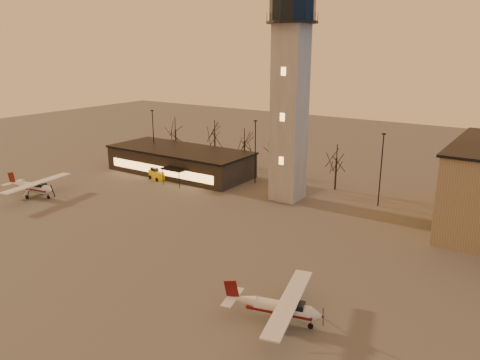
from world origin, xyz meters
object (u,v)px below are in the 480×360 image
(cessna_front, at_px, (284,312))
(control_tower, at_px, (290,83))
(cessna_rear, at_px, (36,190))
(terminal, at_px, (180,161))
(service_cart, at_px, (158,175))

(cessna_front, bearing_deg, control_tower, 104.04)
(cessna_front, bearing_deg, cessna_rear, 155.67)
(terminal, distance_m, cessna_front, 47.72)
(terminal, relative_size, cessna_front, 2.35)
(cessna_rear, bearing_deg, control_tower, 23.78)
(terminal, bearing_deg, cessna_front, -39.20)
(terminal, relative_size, cessna_rear, 2.16)
(service_cart, bearing_deg, cessna_front, -19.77)
(cessna_front, bearing_deg, terminal, 126.85)
(cessna_rear, height_order, service_cart, cessna_rear)
(terminal, height_order, cessna_front, terminal)
(control_tower, distance_m, cessna_front, 35.39)
(terminal, height_order, service_cart, terminal)
(cessna_rear, distance_m, service_cart, 18.65)
(control_tower, xyz_separation_m, terminal, (-21.99, 1.98, -14.17))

